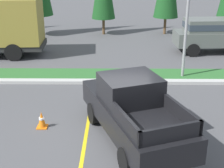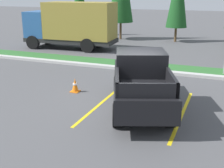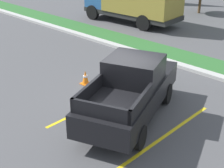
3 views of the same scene
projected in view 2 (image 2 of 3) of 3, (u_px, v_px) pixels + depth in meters
name	position (u px, v px, depth m)	size (l,w,h in m)	color
ground_plane	(125.00, 104.00, 11.38)	(120.00, 120.00, 0.00)	#4C4C4F
parking_line_near	(102.00, 103.00, 11.56)	(0.12, 4.80, 0.01)	yellow
parking_line_far	(182.00, 114.00, 10.48)	(0.12, 4.80, 0.01)	yellow
curb_strip	(156.00, 71.00, 15.79)	(56.00, 0.40, 0.15)	#B2B2AD
grass_median	(160.00, 67.00, 16.78)	(56.00, 1.80, 0.06)	#2D662D
pickup_truck_main	(141.00, 81.00, 10.76)	(3.59, 5.55, 2.10)	black
cargo_truck_distant	(72.00, 24.00, 21.92)	(6.92, 2.82, 3.40)	black
traffic_cone	(75.00, 85.00, 12.73)	(0.36, 0.36, 0.60)	orange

